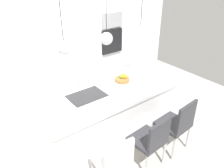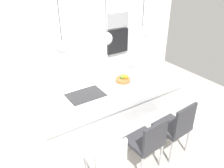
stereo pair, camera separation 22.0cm
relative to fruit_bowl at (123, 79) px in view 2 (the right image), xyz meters
name	(u,v)px [view 2 (the right image)]	position (x,y,z in m)	size (l,w,h in m)	color
floor	(107,132)	(-0.36, -0.05, -0.95)	(6.60, 6.60, 0.00)	#BCB7AD
back_wall	(64,39)	(-0.36, 1.60, 0.35)	(6.00, 0.10, 2.60)	white
kitchen_island	(107,111)	(-0.36, -0.05, -0.50)	(2.43, 1.14, 0.90)	white
sink_basin	(86,95)	(-0.75, -0.05, -0.05)	(0.56, 0.40, 0.02)	#2D2D30
faucet	(79,81)	(-0.75, 0.16, 0.09)	(0.02, 0.17, 0.22)	silver
fruit_bowl	(123,79)	(0.00, 0.00, 0.00)	(0.26, 0.26, 0.13)	#9E6B38
microwave	(118,20)	(0.93, 1.53, 0.60)	(0.54, 0.08, 0.34)	#9E9EA3
oven	(117,41)	(0.93, 1.53, 0.10)	(0.56, 0.08, 0.56)	black
chair_near	(107,161)	(-0.98, -1.03, -0.44)	(0.45, 0.44, 0.88)	white
chair_middle	(147,141)	(-0.32, -1.03, -0.45)	(0.48, 0.46, 0.87)	#333338
chair_far	(176,126)	(0.24, -1.04, -0.42)	(0.48, 0.47, 0.93)	#333338
pendant_light_left	(62,47)	(-1.03, -0.05, 0.78)	(0.19, 0.19, 0.79)	silver
pendant_light_center	(106,38)	(-0.36, -0.05, 0.78)	(0.19, 0.19, 0.79)	silver
pendant_light_right	(142,32)	(0.31, -0.05, 0.78)	(0.19, 0.19, 0.79)	silver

